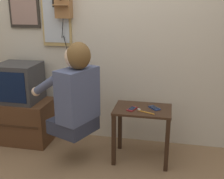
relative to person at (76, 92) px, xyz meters
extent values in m
cube|color=beige|center=(0.15, 0.62, 0.53)|extent=(6.80, 0.05, 2.55)
cube|color=#382316|center=(0.62, 0.19, -0.20)|extent=(0.56, 0.38, 0.02)
cube|color=black|center=(0.36, 0.02, -0.47)|extent=(0.04, 0.04, 0.53)
cube|color=black|center=(0.87, 0.02, -0.47)|extent=(0.04, 0.04, 0.53)
cube|color=black|center=(0.36, 0.35, -0.47)|extent=(0.04, 0.04, 0.53)
cube|color=black|center=(0.87, 0.35, -0.47)|extent=(0.04, 0.04, 0.53)
cube|color=#2D3347|center=(-0.04, 0.02, -0.34)|extent=(0.48, 0.49, 0.14)
cube|color=#4C567A|center=(0.03, -0.01, -0.02)|extent=(0.36, 0.46, 0.50)
sphere|color=beige|center=(0.03, -0.01, 0.33)|extent=(0.21, 0.21, 0.21)
ellipsoid|color=brown|center=(0.05, -0.02, 0.35)|extent=(0.28, 0.29, 0.25)
cylinder|color=#4C567A|center=(-0.27, -0.07, 0.07)|extent=(0.31, 0.19, 0.23)
cylinder|color=#4C567A|center=(-0.13, 0.24, 0.07)|extent=(0.31, 0.19, 0.23)
sphere|color=beige|center=(-0.39, -0.02, -0.01)|extent=(0.09, 0.09, 0.09)
sphere|color=beige|center=(-0.26, 0.29, -0.01)|extent=(0.09, 0.09, 0.09)
cube|color=#51331E|center=(-0.80, 0.33, -0.50)|extent=(0.73, 0.42, 0.48)
cube|color=#392315|center=(-0.80, 0.11, -0.48)|extent=(0.66, 0.01, 0.02)
cube|color=#38383A|center=(-0.77, 0.34, -0.05)|extent=(0.44, 0.40, 0.42)
cube|color=#0C1938|center=(-0.77, 0.14, -0.05)|extent=(0.36, 0.01, 0.33)
cube|color=olive|center=(-0.29, 0.54, 0.81)|extent=(0.17, 0.11, 0.35)
cube|color=olive|center=(-0.29, 0.45, 0.77)|extent=(0.15, 0.07, 0.03)
cylinder|color=black|center=(-0.39, 0.54, 0.79)|extent=(0.03, 0.03, 0.09)
cylinder|color=black|center=(-0.30, 0.52, 0.54)|extent=(0.04, 0.04, 0.22)
cylinder|color=black|center=(-0.28, 0.53, 0.36)|extent=(0.07, 0.06, 0.19)
cube|color=#2D2823|center=(-0.76, 0.58, 0.78)|extent=(0.36, 0.02, 0.51)
cube|color=gray|center=(-0.76, 0.57, 0.78)|extent=(0.31, 0.01, 0.44)
cube|color=tan|center=(-0.39, 0.58, 0.72)|extent=(0.33, 0.03, 0.77)
cube|color=#B2BCC6|center=(-0.39, 0.56, 0.72)|extent=(0.29, 0.01, 0.70)
cube|color=maroon|center=(0.52, 0.14, -0.18)|extent=(0.10, 0.14, 0.01)
cube|color=black|center=(0.52, 0.14, -0.18)|extent=(0.08, 0.11, 0.00)
cube|color=navy|center=(0.73, 0.21, -0.18)|extent=(0.12, 0.13, 0.01)
cube|color=black|center=(0.73, 0.21, -0.18)|extent=(0.10, 0.11, 0.00)
cylinder|color=orange|center=(0.66, 0.08, -0.18)|extent=(0.16, 0.08, 0.01)
cube|color=white|center=(0.59, 0.11, -0.17)|extent=(0.03, 0.02, 0.01)
camera|label=1|loc=(0.85, -2.37, 0.81)|focal=45.00mm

